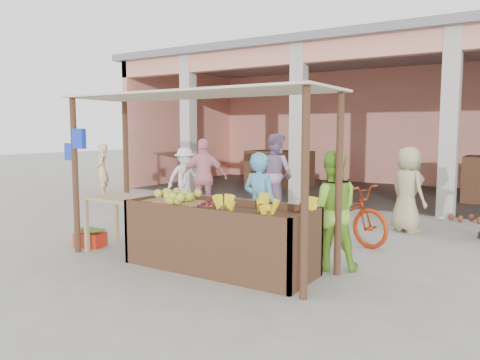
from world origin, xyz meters
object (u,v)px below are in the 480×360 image
Objects in this scene: fruit_stall at (219,240)px; motorcycle at (339,211)px; red_crate at (90,239)px; vendor_blue at (260,202)px; vendor_green at (331,207)px; side_table at (123,206)px.

fruit_stall is 1.31× the size of motorcycle.
motorcycle is (3.27, 2.48, 0.41)m from red_crate.
red_crate is 0.27× the size of vendor_blue.
fruit_stall is at bearing -10.02° from red_crate.
vendor_blue is 0.98× the size of vendor_green.
vendor_green is at bearing 32.91° from fruit_stall.
vendor_green reaches higher than red_crate.
red_crate is at bearing 143.57° from motorcycle.
motorcycle is at bearing 24.50° from red_crate.
red_crate is 0.26× the size of vendor_green.
vendor_green is 1.65m from motorcycle.
motorcycle reaches higher than side_table.
motorcycle is at bearing 45.79° from side_table.
vendor_blue reaches higher than side_table.
motorcycle is (0.64, 1.56, -0.31)m from vendor_blue.
vendor_green reaches higher than fruit_stall.
vendor_blue is at bearing 26.58° from side_table.
motorcycle is at bearing 71.17° from fruit_stall.
motorcycle reaches higher than fruit_stall.
vendor_blue reaches higher than motorcycle.
red_crate is (-0.71, -0.06, -0.60)m from side_table.
fruit_stall is 1.79m from side_table.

